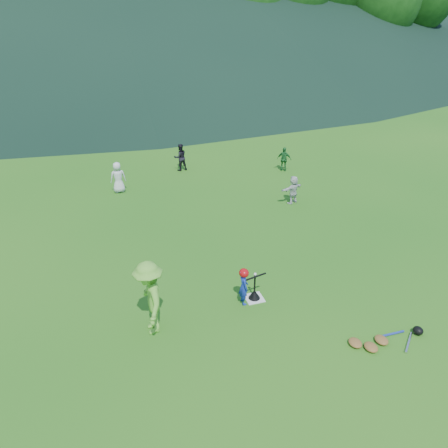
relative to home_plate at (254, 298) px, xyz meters
name	(u,v)px	position (x,y,z in m)	size (l,w,h in m)	color
ground	(254,298)	(0.00, 0.00, -0.01)	(120.00, 120.00, 0.00)	#1E6316
home_plate	(254,298)	(0.00, 0.00, 0.00)	(0.45, 0.45, 0.02)	silver
baseball	(255,274)	(0.00, 0.00, 0.73)	(0.08, 0.08, 0.08)	white
batter_child	(244,287)	(-0.32, -0.07, 0.47)	(0.35, 0.23, 0.96)	#172DA0
adult_coach	(150,298)	(-2.64, -0.37, 0.88)	(1.16, 0.66, 1.79)	#6CBB37
fielder_a	(118,177)	(-2.53, 8.05, 0.60)	(0.59, 0.39, 1.21)	silver
fielder_b	(180,157)	(0.31, 9.72, 0.59)	(0.58, 0.45, 1.19)	black
fielder_c	(284,159)	(4.62, 8.26, 0.52)	(0.62, 0.26, 1.06)	#1E672B
fielder_d	(293,190)	(3.49, 5.03, 0.52)	(0.98, 0.31, 1.06)	silver
batting_tee	(254,294)	(0.00, 0.00, 0.12)	(0.30, 0.30, 0.68)	black
batter_gear	(245,273)	(-0.30, -0.07, 0.86)	(0.73, 0.26, 0.33)	#AD0B0F
equipment_pile	(382,340)	(2.10, -2.35, 0.06)	(1.80, 0.75, 0.19)	olive
outfield_fence	(125,85)	(0.00, 28.00, 0.69)	(70.07, 0.08, 1.33)	gray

